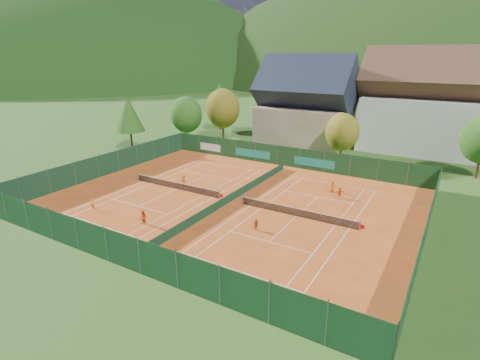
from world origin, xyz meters
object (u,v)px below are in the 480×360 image
object	(u,v)px
player_left_mid	(143,218)
player_right_far_a	(333,187)
player_right_near	(256,224)
chalet	(306,109)
hotel_block_a	(428,108)
ball_hopper	(270,284)
player_left_far	(184,181)
player_left_near	(93,204)
player_right_far_b	(339,193)

from	to	relation	value
player_left_mid	player_right_far_a	world-z (taller)	player_left_mid
player_right_near	chalet	bearing A→B (deg)	44.15
hotel_block_a	player_right_far_a	distance (m)	28.86
ball_hopper	player_right_far_a	distance (m)	21.82
ball_hopper	player_right_near	world-z (taller)	player_right_near
player_left_far	hotel_block_a	bearing A→B (deg)	-136.79
ball_hopper	player_left_near	xyz separation A→B (m)	(-22.86, 3.35, 0.06)
chalet	player_left_mid	xyz separation A→B (m)	(-1.23, -39.49, -5.87)
hotel_block_a	player_left_near	world-z (taller)	hotel_block_a
ball_hopper	player_left_far	bearing A→B (deg)	143.55
chalet	player_right_far_b	size ratio (longest dim) A/B	12.25
player_left_near	player_left_far	size ratio (longest dim) A/B	0.77
hotel_block_a	ball_hopper	xyz separation A→B (m)	(-4.72, -48.89, -6.83)
chalet	player_left_near	world-z (taller)	chalet
chalet	player_right_far_b	bearing A→B (deg)	-59.65
hotel_block_a	player_left_near	bearing A→B (deg)	-121.20
player_right_near	player_right_far_b	bearing A→B (deg)	10.33
chalet	hotel_block_a	size ratio (longest dim) A/B	0.75
player_left_far	player_right_near	bearing A→B (deg)	143.37
chalet	ball_hopper	size ratio (longest dim) A/B	20.25
hotel_block_a	ball_hopper	size ratio (longest dim) A/B	27.00
chalet	player_right_near	xyz separation A→B (m)	(8.89, -34.95, -6.02)
ball_hopper	player_left_near	bearing A→B (deg)	171.67
player_right_far_a	hotel_block_a	bearing A→B (deg)	-97.43
ball_hopper	player_left_far	world-z (taller)	player_left_far
player_left_near	player_left_mid	size ratio (longest dim) A/B	0.81
player_right_near	player_left_far	bearing A→B (deg)	95.78
player_right_far_a	chalet	bearing A→B (deg)	-53.47
player_left_mid	player_right_far_b	bearing A→B (deg)	52.24
player_left_mid	player_right_near	size ratio (longest dim) A/B	1.24
hotel_block_a	player_right_far_a	bearing A→B (deg)	-104.47
chalet	player_right_near	distance (m)	36.56
chalet	player_right_far_a	world-z (taller)	chalet
hotel_block_a	player_right_near	world-z (taller)	hotel_block_a
ball_hopper	player_left_far	xyz separation A→B (m)	(-19.01, 14.04, 0.24)
player_right_far_a	ball_hopper	bearing A→B (deg)	103.08
player_left_far	player_right_far_b	size ratio (longest dim) A/B	1.20
player_left_near	player_left_mid	bearing A→B (deg)	-18.45
player_left_far	player_right_far_a	xyz separation A→B (m)	(16.72, 7.66, -0.08)
chalet	player_left_far	distance (m)	29.81
player_left_far	chalet	bearing A→B (deg)	-111.85
player_right_near	player_right_far_b	distance (m)	13.06
player_left_near	player_left_mid	distance (m)	7.36
hotel_block_a	player_left_far	distance (m)	42.68
ball_hopper	player_left_mid	distance (m)	15.87
player_left_near	player_right_far_b	xyz separation A→B (m)	(21.85, 16.90, 0.05)
player_left_mid	player_right_far_b	world-z (taller)	player_left_mid
chalet	player_right_far_a	xyz separation A→B (m)	(11.98, -21.19, -5.91)
hotel_block_a	player_right_far_a	world-z (taller)	hotel_block_a
chalet	player_left_far	bearing A→B (deg)	-99.33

